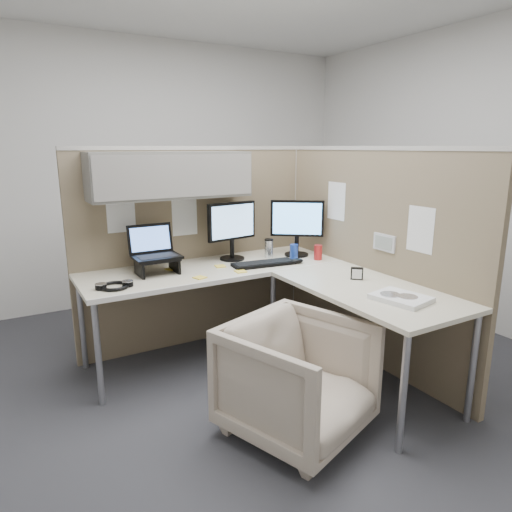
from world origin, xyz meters
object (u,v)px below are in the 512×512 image
monitor_left (232,226)px  keyboard (264,264)px  desk (268,281)px  office_chair (298,374)px

monitor_left → keyboard: (0.13, -0.29, -0.26)m
desk → office_chair: (-0.25, -0.74, -0.32)m
desk → office_chair: 0.85m
keyboard → monitor_left: bearing=120.2°
desk → monitor_left: 0.63m
office_chair → monitor_left: monitor_left is taller
office_chair → keyboard: 1.14m
office_chair → keyboard: bearing=49.8°
desk → monitor_left: size_ratio=4.29×
monitor_left → keyboard: bearing=-74.7°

